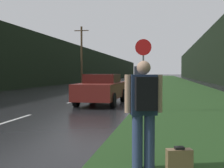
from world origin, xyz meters
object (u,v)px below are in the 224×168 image
object	(u,v)px
stop_sign	(143,68)
car_passing_near	(102,89)
hitchhiker_with_backpack	(144,108)
delivery_truck	(140,72)
suitcase	(179,160)

from	to	relation	value
stop_sign	car_passing_near	distance (m)	3.47
stop_sign	hitchhiker_with_backpack	size ratio (longest dim) A/B	1.66
hitchhiker_with_backpack	delivery_truck	bearing A→B (deg)	80.23
hitchhiker_with_backpack	suitcase	size ratio (longest dim) A/B	4.09
stop_sign	delivery_truck	distance (m)	64.17
hitchhiker_with_backpack	suitcase	xyz separation A→B (m)	(0.55, 0.02, -0.81)
car_passing_near	delivery_truck	world-z (taller)	delivery_truck
suitcase	car_passing_near	distance (m)	9.76
hitchhiker_with_backpack	suitcase	world-z (taller)	hitchhiker_with_backpack
stop_sign	hitchhiker_with_backpack	distance (m)	6.77
stop_sign	suitcase	distance (m)	6.96
stop_sign	suitcase	bearing A→B (deg)	-80.88
stop_sign	car_passing_near	bearing A→B (deg)	132.25
suitcase	car_passing_near	size ratio (longest dim) A/B	0.09
car_passing_near	delivery_truck	bearing A→B (deg)	-86.67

